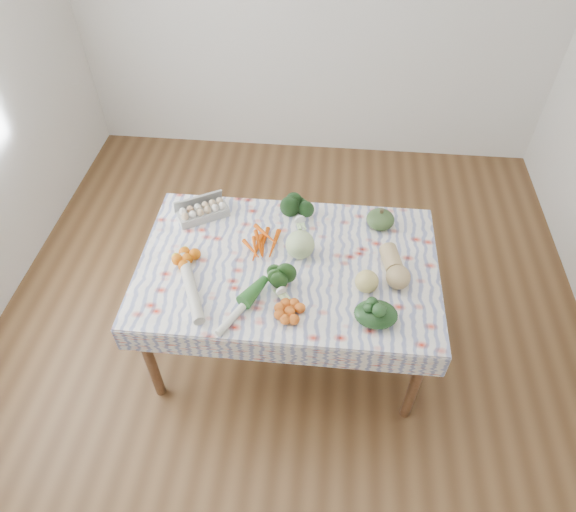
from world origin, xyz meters
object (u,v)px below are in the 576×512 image
object	(u,v)px
kabocha_squash	(380,219)
butternut_squash	(395,266)
dining_table	(288,273)
egg_carton	(203,213)
cabbage	(300,245)
grapefruit	(367,281)

from	to	relation	value
kabocha_squash	butternut_squash	xyz separation A→B (m)	(0.07, -0.38, 0.01)
dining_table	butternut_squash	size ratio (longest dim) A/B	5.69
dining_table	kabocha_squash	world-z (taller)	kabocha_squash
butternut_squash	egg_carton	bearing A→B (deg)	150.76
dining_table	cabbage	bearing A→B (deg)	49.66
egg_carton	kabocha_squash	bearing A→B (deg)	-28.62
dining_table	kabocha_squash	distance (m)	0.64
cabbage	butternut_squash	xyz separation A→B (m)	(0.52, -0.09, -0.02)
grapefruit	kabocha_squash	bearing A→B (deg)	80.39
dining_table	grapefruit	size ratio (longest dim) A/B	12.92
egg_carton	dining_table	bearing A→B (deg)	-61.05
grapefruit	egg_carton	bearing A→B (deg)	154.07
egg_carton	cabbage	world-z (taller)	cabbage
dining_table	butternut_squash	world-z (taller)	butternut_squash
egg_carton	cabbage	size ratio (longest dim) A/B	1.86
egg_carton	butternut_squash	world-z (taller)	butternut_squash
dining_table	cabbage	size ratio (longest dim) A/B	9.85
egg_carton	kabocha_squash	distance (m)	1.06
dining_table	grapefruit	distance (m)	0.47
dining_table	cabbage	world-z (taller)	cabbage
grapefruit	cabbage	bearing A→B (deg)	149.38
kabocha_squash	cabbage	distance (m)	0.53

